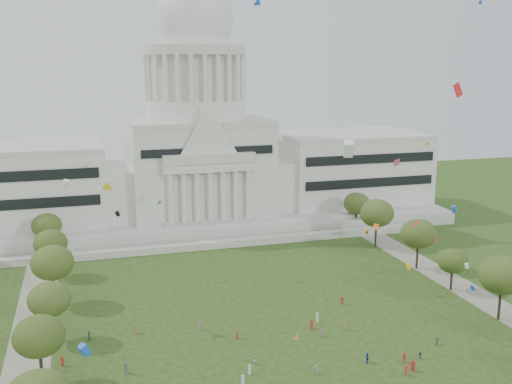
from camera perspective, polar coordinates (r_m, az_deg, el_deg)
capitol at (r=198.27m, az=-5.65°, el=3.54°), size 160.00×64.50×91.30m
path_left at (r=121.26m, az=-20.79°, el=-14.01°), size 8.00×160.00×0.04m
path_right at (r=147.49m, az=20.20°, el=-9.21°), size 8.00×160.00×0.04m
row_tree_l_2 at (r=105.97m, az=-19.99°, el=-12.79°), size 8.42×8.42×11.97m
row_tree_r_2 at (r=132.77m, az=22.40°, el=-7.34°), size 9.55×9.55×13.58m
row_tree_l_3 at (r=121.31m, az=-19.10°, el=-9.65°), size 8.12×8.12×11.55m
row_tree_r_3 at (r=146.52m, az=18.23°, el=-6.27°), size 7.01×7.01×9.98m
row_tree_l_4 at (r=138.33m, az=-18.83°, el=-6.40°), size 9.29×9.29×13.21m
row_tree_r_4 at (r=158.45m, az=15.21°, el=-3.86°), size 9.19×9.19×13.06m
row_tree_l_5 at (r=156.42m, az=-18.99°, el=-4.65°), size 8.33×8.33×11.85m
row_tree_r_5 at (r=174.51m, az=11.42°, el=-1.98°), size 9.82×9.82×13.96m
row_tree_l_6 at (r=174.00m, az=-19.31°, el=-3.04°), size 8.19×8.19×11.64m
row_tree_r_6 at (r=191.44m, az=9.57°, el=-1.09°), size 8.42×8.42×11.97m
person_2 at (r=120.83m, az=16.91°, el=-13.44°), size 0.87×0.77×1.52m
person_3 at (r=112.83m, az=13.91°, el=-15.07°), size 0.68×1.25×1.90m
person_4 at (r=111.38m, az=10.54°, el=-15.27°), size 0.72×1.19×1.96m
person_5 at (r=106.95m, az=5.72°, el=-16.43°), size 1.35×1.63×1.66m
person_8 at (r=109.41m, az=-0.12°, el=-15.73°), size 0.78×0.57×1.45m
person_9 at (r=108.82m, az=14.11°, el=-16.18°), size 0.91×1.30×1.83m
person_10 at (r=115.07m, az=15.37°, el=-14.73°), size 0.72×0.93×1.40m
distant_crowd at (r=108.83m, az=-2.27°, el=-15.81°), size 58.98×39.67×1.94m
kite_swarm at (r=95.83m, az=6.14°, el=-1.53°), size 89.80×107.68×66.03m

